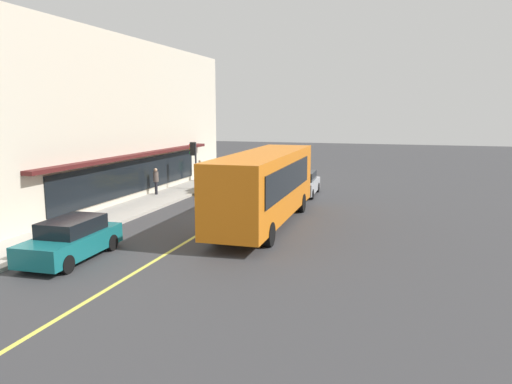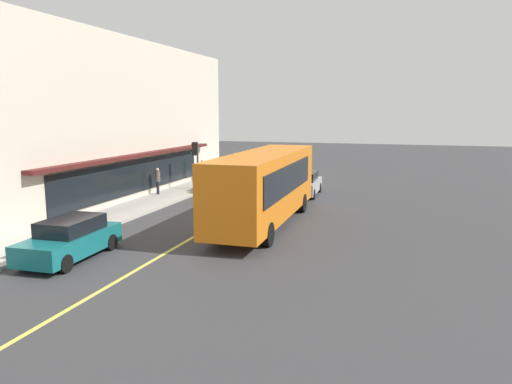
{
  "view_description": "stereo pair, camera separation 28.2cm",
  "coord_description": "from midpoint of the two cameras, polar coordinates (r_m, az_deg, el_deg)",
  "views": [
    {
      "loc": [
        -23.26,
        -8.53,
        5.43
      ],
      "look_at": [
        -1.36,
        -1.89,
        1.6
      ],
      "focal_mm": 33.99,
      "sensor_mm": 36.0,
      "label": 1
    },
    {
      "loc": [
        -23.18,
        -8.8,
        5.43
      ],
      "look_at": [
        -1.36,
        -1.89,
        1.6
      ],
      "focal_mm": 33.99,
      "sensor_mm": 36.0,
      "label": 2
    }
  ],
  "objects": [
    {
      "name": "pedestrian_mid_block",
      "position": [
        31.61,
        -11.96,
        1.54
      ],
      "size": [
        0.34,
        0.34,
        1.69
      ],
      "color": "black",
      "rests_on": "sidewalk"
    },
    {
      "name": "pedestrian_near_storefront",
      "position": [
        37.28,
        -6.82,
        2.78
      ],
      "size": [
        0.34,
        0.34,
        1.61
      ],
      "color": "black",
      "rests_on": "sidewalk"
    },
    {
      "name": "car_yellow",
      "position": [
        32.94,
        -4.24,
        1.3
      ],
      "size": [
        4.3,
        1.86,
        1.52
      ],
      "color": "yellow",
      "rests_on": "ground"
    },
    {
      "name": "storefront_building",
      "position": [
        33.19,
        -21.6,
        7.89
      ],
      "size": [
        26.8,
        10.24,
        9.77
      ],
      "color": "beige",
      "rests_on": "ground"
    },
    {
      "name": "lane_centre_stripe",
      "position": [
        25.37,
        -3.51,
        -2.86
      ],
      "size": [
        36.0,
        0.16,
        0.01
      ],
      "primitive_type": "cube",
      "color": "#D8D14C",
      "rests_on": "ground"
    },
    {
      "name": "sidewalk",
      "position": [
        27.84,
        -14.63,
        -1.9
      ],
      "size": [
        80.0,
        2.72,
        0.15
      ],
      "primitive_type": "cube",
      "color": "#B2ADA3",
      "rests_on": "ground"
    },
    {
      "name": "car_teal",
      "position": [
        19.26,
        -21.33,
        -5.25
      ],
      "size": [
        4.37,
        2.01,
        1.52
      ],
      "color": "#14666B",
      "rests_on": "ground"
    },
    {
      "name": "traffic_light",
      "position": [
        33.35,
        -7.61,
        4.44
      ],
      "size": [
        0.3,
        0.52,
        3.2
      ],
      "color": "#2D2D33",
      "rests_on": "sidewalk"
    },
    {
      "name": "ground",
      "position": [
        25.37,
        -3.51,
        -2.87
      ],
      "size": [
        120.0,
        120.0,
        0.0
      ],
      "primitive_type": "plane",
      "color": "#38383A"
    },
    {
      "name": "car_silver",
      "position": [
        31.78,
        5.22,
        0.98
      ],
      "size": [
        4.37,
        2.01,
        1.52
      ],
      "color": "#B7BABF",
      "rests_on": "ground"
    },
    {
      "name": "bus",
      "position": [
        23.05,
        0.72,
        0.91
      ],
      "size": [
        11.16,
        2.72,
        3.5
      ],
      "color": "orange",
      "rests_on": "ground"
    }
  ]
}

